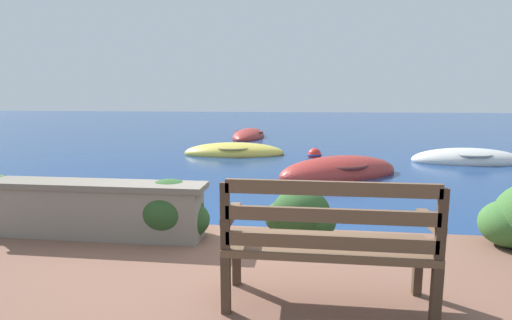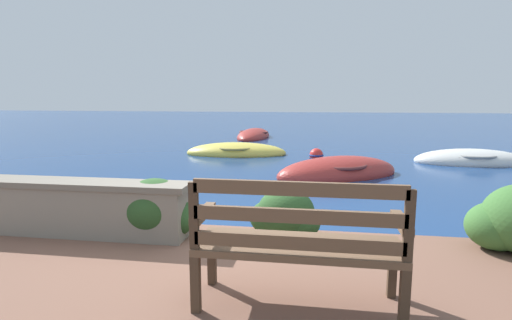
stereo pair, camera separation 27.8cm
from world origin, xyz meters
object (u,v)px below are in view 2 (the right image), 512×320
Objects in this scene: rowboat_nearest at (338,173)px; rowboat_outer at (254,136)px; rowboat_mid at (471,161)px; rowboat_far at (236,153)px; park_bench at (298,241)px; mooring_buoy at (316,155)px.

rowboat_outer is at bearing 80.68° from rowboat_nearest.
rowboat_mid is at bearing -128.55° from rowboat_outer.
rowboat_mid reaches higher than rowboat_far.
rowboat_outer is (-3.07, 7.77, -0.01)m from rowboat_nearest.
rowboat_mid is (3.97, 8.10, -0.65)m from park_bench.
rowboat_nearest is 3.99m from rowboat_far.
rowboat_outer is (-2.51, 13.66, -0.65)m from park_bench.
rowboat_outer reaches higher than rowboat_far.
rowboat_nearest is (0.56, 5.89, -0.64)m from park_bench.
rowboat_far is at bearing 104.97° from park_bench.
park_bench is 0.47× the size of rowboat_far.
rowboat_nearest is 2.64m from mooring_buoy.
park_bench reaches higher than rowboat_nearest.
rowboat_nearest is 0.91× the size of rowboat_outer.
rowboat_nearest is at bearing 85.22° from park_bench.
rowboat_outer is at bearing 116.66° from mooring_buoy.
park_bench is at bearing -81.51° from rowboat_far.
mooring_buoy is at bearing 69.42° from rowboat_nearest.
rowboat_outer is at bearing 87.42° from rowboat_far.
park_bench reaches higher than rowboat_outer.
rowboat_outer is (-0.28, 4.93, 0.00)m from rowboat_far.
rowboat_outer is at bearing 101.06° from park_bench.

